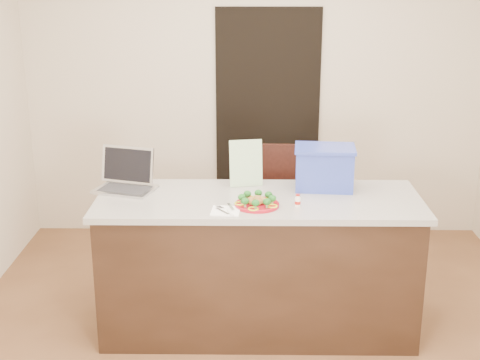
{
  "coord_description": "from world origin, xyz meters",
  "views": [
    {
      "loc": [
        -0.07,
        -3.74,
        2.32
      ],
      "look_at": [
        -0.12,
        0.2,
        1.05
      ],
      "focal_mm": 50.0,
      "sensor_mm": 36.0,
      "label": 1
    }
  ],
  "objects_px": {
    "plate": "(257,204)",
    "laptop": "(126,178)",
    "island": "(258,264)",
    "chair": "(291,203)",
    "napkin": "(226,211)",
    "blue_box": "(324,167)",
    "yogurt_bottle": "(298,201)"
  },
  "relations": [
    {
      "from": "plate",
      "to": "napkin",
      "type": "height_order",
      "value": "plate"
    },
    {
      "from": "island",
      "to": "chair",
      "type": "height_order",
      "value": "chair"
    },
    {
      "from": "yogurt_bottle",
      "to": "napkin",
      "type": "bearing_deg",
      "value": -167.71
    },
    {
      "from": "island",
      "to": "napkin",
      "type": "height_order",
      "value": "napkin"
    },
    {
      "from": "island",
      "to": "blue_box",
      "type": "xyz_separation_m",
      "value": [
        0.43,
        0.2,
        0.6
      ]
    },
    {
      "from": "napkin",
      "to": "island",
      "type": "bearing_deg",
      "value": 50.83
    },
    {
      "from": "island",
      "to": "yogurt_bottle",
      "type": "height_order",
      "value": "yogurt_bottle"
    },
    {
      "from": "napkin",
      "to": "yogurt_bottle",
      "type": "relative_size",
      "value": 2.2
    },
    {
      "from": "island",
      "to": "blue_box",
      "type": "relative_size",
      "value": 5.01
    },
    {
      "from": "napkin",
      "to": "blue_box",
      "type": "bearing_deg",
      "value": 35.46
    },
    {
      "from": "plate",
      "to": "laptop",
      "type": "xyz_separation_m",
      "value": [
        -0.86,
        0.34,
        0.06
      ]
    },
    {
      "from": "island",
      "to": "chair",
      "type": "xyz_separation_m",
      "value": [
        0.26,
        0.87,
        0.11
      ]
    },
    {
      "from": "island",
      "to": "plate",
      "type": "distance_m",
      "value": 0.49
    },
    {
      "from": "yogurt_bottle",
      "to": "chair",
      "type": "distance_m",
      "value": 1.09
    },
    {
      "from": "plate",
      "to": "blue_box",
      "type": "relative_size",
      "value": 0.67
    },
    {
      "from": "napkin",
      "to": "yogurt_bottle",
      "type": "distance_m",
      "value": 0.45
    },
    {
      "from": "island",
      "to": "blue_box",
      "type": "height_order",
      "value": "blue_box"
    },
    {
      "from": "laptop",
      "to": "chair",
      "type": "height_order",
      "value": "laptop"
    },
    {
      "from": "laptop",
      "to": "plate",
      "type": "bearing_deg",
      "value": -4.84
    },
    {
      "from": "yogurt_bottle",
      "to": "blue_box",
      "type": "distance_m",
      "value": 0.42
    },
    {
      "from": "blue_box",
      "to": "chair",
      "type": "relative_size",
      "value": 0.41
    },
    {
      "from": "yogurt_bottle",
      "to": "laptop",
      "type": "bearing_deg",
      "value": 162.82
    },
    {
      "from": "island",
      "to": "chair",
      "type": "bearing_deg",
      "value": 73.12
    },
    {
      "from": "island",
      "to": "yogurt_bottle",
      "type": "xyz_separation_m",
      "value": [
        0.23,
        -0.15,
        0.49
      ]
    },
    {
      "from": "plate",
      "to": "laptop",
      "type": "height_order",
      "value": "laptop"
    },
    {
      "from": "island",
      "to": "laptop",
      "type": "xyz_separation_m",
      "value": [
        -0.87,
        0.19,
        0.53
      ]
    },
    {
      "from": "island",
      "to": "yogurt_bottle",
      "type": "relative_size",
      "value": 26.74
    },
    {
      "from": "island",
      "to": "blue_box",
      "type": "bearing_deg",
      "value": 25.16
    },
    {
      "from": "napkin",
      "to": "yogurt_bottle",
      "type": "height_order",
      "value": "yogurt_bottle"
    },
    {
      "from": "blue_box",
      "to": "plate",
      "type": "bearing_deg",
      "value": -136.67
    },
    {
      "from": "napkin",
      "to": "chair",
      "type": "xyz_separation_m",
      "value": [
        0.47,
        1.12,
        -0.35
      ]
    },
    {
      "from": "island",
      "to": "napkin",
      "type": "relative_size",
      "value": 12.17
    }
  ]
}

